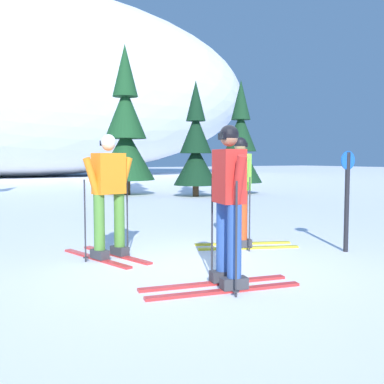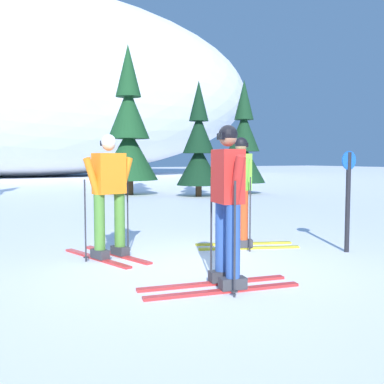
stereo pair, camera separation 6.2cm
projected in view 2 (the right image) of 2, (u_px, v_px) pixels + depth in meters
ground_plane at (206, 271)px, 5.60m from camera, size 120.00×120.00×0.00m
skier_lime_jacket at (241, 189)px, 7.06m from camera, size 1.64×1.04×1.73m
skier_red_jacket at (227, 204)px, 4.80m from camera, size 1.77×0.77×1.75m
skier_orange_jacket at (109, 194)px, 6.23m from camera, size 0.82×1.62×1.73m
pine_tree_center at (129, 132)px, 17.08m from camera, size 2.20×2.20×5.70m
pine_tree_center_right at (199, 148)px, 16.35m from camera, size 1.62×1.62×4.20m
pine_tree_far_right at (244, 147)px, 17.60m from camera, size 1.72×1.72×4.44m
snow_ridge_background at (22, 82)px, 33.51m from camera, size 39.22×16.85×14.11m
trail_marker_post at (348, 195)px, 6.67m from camera, size 0.28×0.07×1.51m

